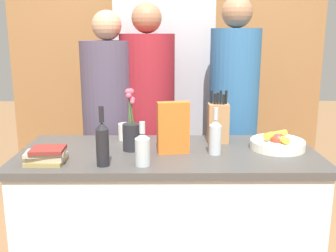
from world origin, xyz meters
The scene contains 15 objects.
kitchen_island centered at (0.00, 0.00, 0.46)m, with size 1.60×0.69×0.91m.
back_wall_wood centered at (0.00, 1.59, 1.30)m, with size 2.80×0.12×2.60m.
refrigerator centered at (-0.02, 1.23, 0.97)m, with size 0.75×0.63×1.94m.
fruit_bowl centered at (0.60, 0.04, 0.95)m, with size 0.30×0.30×0.10m.
knife_block centered at (0.29, 0.18, 1.03)m, with size 0.12×0.10×0.31m.
flower_vase centered at (-0.20, 0.02, 1.01)m, with size 0.09×0.09×0.34m.
cereal_box centered at (0.03, -0.03, 1.05)m, with size 0.17×0.09×0.27m.
coffee_mug centered at (-0.25, 0.24, 0.96)m, with size 0.12×0.08×0.10m.
book_stack centered at (-0.60, -0.20, 0.95)m, with size 0.20×0.15×0.08m.
bottle_oil centered at (0.25, -0.05, 1.01)m, with size 0.07×0.07×0.25m.
bottle_vinegar centered at (-0.12, -0.23, 1.00)m, with size 0.07×0.07×0.22m.
bottle_wine centered at (-0.31, -0.23, 1.03)m, with size 0.06×0.06×0.29m.
person_at_sink centered at (-0.40, 0.62, 0.94)m, with size 0.37×0.37×1.68m.
person_in_blue centered at (-0.14, 0.67, 0.97)m, with size 0.37×0.37×1.73m.
person_in_red_tee centered at (0.46, 0.65, 1.00)m, with size 0.34×0.34×1.77m.
Camera 1 is at (-0.01, -2.03, 1.53)m, focal length 42.00 mm.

